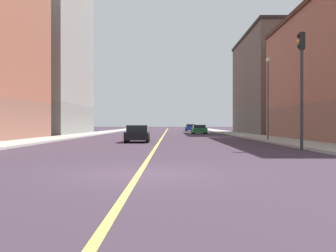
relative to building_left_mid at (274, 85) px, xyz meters
The scene contains 11 objects.
ground_plane 50.30m from the building_left_mid, 108.49° to the right, with size 400.00×400.00×0.00m, color #362935.
sidewalk_left 9.35m from the building_left_mid, 163.16° to the left, with size 3.26×168.00×0.15m, color #9E9B93.
sidewalk_right 26.71m from the building_left_mid, behind, with size 3.26×168.00×0.15m, color #9E9B93.
lane_center_stripe 17.41m from the building_left_mid, behind, with size 0.16×154.00×0.01m, color #E5D14C.
building_left_mid is the anchor object (origin of this frame).
building_right_midblock 32.14m from the building_left_mid, behind, with size 8.81×20.01×24.29m.
traffic_light_left_near 38.15m from the building_left_mid, 102.03° to the right, with size 0.40×0.32×6.29m.
street_lamp_left_near 26.57m from the building_left_mid, 105.17° to the right, with size 0.36×0.36×6.69m.
car_green 12.74m from the building_left_mid, behind, with size 2.04×4.38×1.29m.
car_blue 24.38m from the building_left_mid, 117.89° to the left, with size 2.02×4.49×1.36m.
car_black 33.22m from the building_left_mid, 122.41° to the right, with size 1.90×3.98×1.32m.
Camera 1 is at (0.90, -11.64, 1.42)m, focal length 43.46 mm.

